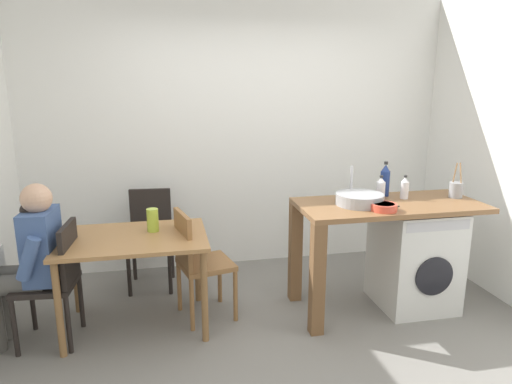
% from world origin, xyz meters
% --- Properties ---
extents(ground_plane, '(5.46, 5.46, 0.00)m').
position_xyz_m(ground_plane, '(0.00, 0.00, 0.00)').
color(ground_plane, slate).
extents(wall_back, '(4.60, 0.10, 2.70)m').
position_xyz_m(wall_back, '(0.00, 1.75, 1.35)').
color(wall_back, white).
rests_on(wall_back, ground_plane).
extents(dining_table, '(1.10, 0.76, 0.74)m').
position_xyz_m(dining_table, '(-1.02, 0.56, 0.64)').
color(dining_table, '#9E7042').
rests_on(dining_table, ground_plane).
extents(chair_person_seat, '(0.43, 0.43, 0.90)m').
position_xyz_m(chair_person_seat, '(-1.57, 0.45, 0.51)').
color(chair_person_seat, black).
rests_on(chair_person_seat, ground_plane).
extents(chair_opposite, '(0.48, 0.48, 0.90)m').
position_xyz_m(chair_opposite, '(-0.54, 0.59, 0.51)').
color(chair_opposite, olive).
rests_on(chair_opposite, ground_plane).
extents(chair_spare_by_wall, '(0.43, 0.43, 0.90)m').
position_xyz_m(chair_spare_by_wall, '(-0.91, 1.33, 0.51)').
color(chair_spare_by_wall, black).
rests_on(chair_spare_by_wall, ground_plane).
extents(seated_person, '(0.51, 0.52, 1.20)m').
position_xyz_m(seated_person, '(-1.73, 0.47, 0.67)').
color(seated_person, '#595651').
rests_on(seated_person, ground_plane).
extents(kitchen_counter, '(1.50, 0.68, 0.92)m').
position_xyz_m(kitchen_counter, '(0.81, 0.46, 0.76)').
color(kitchen_counter, brown).
rests_on(kitchen_counter, ground_plane).
extents(washing_machine, '(0.60, 0.61, 0.86)m').
position_xyz_m(washing_machine, '(1.28, 0.45, 0.43)').
color(washing_machine, silver).
rests_on(washing_machine, ground_plane).
extents(sink_basin, '(0.38, 0.38, 0.09)m').
position_xyz_m(sink_basin, '(0.76, 0.46, 0.97)').
color(sink_basin, '#9EA0A5').
rests_on(sink_basin, kitchen_counter).
extents(tap, '(0.02, 0.02, 0.28)m').
position_xyz_m(tap, '(0.76, 0.64, 1.06)').
color(tap, '#B2B2B7').
rests_on(tap, kitchen_counter).
extents(bottle_tall_green, '(0.07, 0.07, 0.20)m').
position_xyz_m(bottle_tall_green, '(1.01, 0.60, 1.01)').
color(bottle_tall_green, silver).
rests_on(bottle_tall_green, kitchen_counter).
extents(bottle_squat_brown, '(0.08, 0.08, 0.30)m').
position_xyz_m(bottle_squat_brown, '(1.08, 0.69, 1.05)').
color(bottle_squat_brown, navy).
rests_on(bottle_squat_brown, kitchen_counter).
extents(bottle_clear_small, '(0.07, 0.07, 0.20)m').
position_xyz_m(bottle_clear_small, '(1.20, 0.56, 1.01)').
color(bottle_clear_small, silver).
rests_on(bottle_clear_small, kitchen_counter).
extents(mixing_bowl, '(0.20, 0.20, 0.06)m').
position_xyz_m(mixing_bowl, '(0.86, 0.26, 0.95)').
color(mixing_bowl, '#D84C38').
rests_on(mixing_bowl, kitchen_counter).
extents(utensil_crock, '(0.11, 0.11, 0.30)m').
position_xyz_m(utensil_crock, '(1.65, 0.51, 0.99)').
color(utensil_crock, gray).
rests_on(utensil_crock, kitchen_counter).
extents(vase, '(0.09, 0.09, 0.18)m').
position_xyz_m(vase, '(-0.87, 0.66, 0.83)').
color(vase, '#A8C63D').
rests_on(vase, dining_table).
extents(scissors, '(0.15, 0.06, 0.01)m').
position_xyz_m(scissors, '(0.97, 0.36, 0.92)').
color(scissors, '#B2B2B7').
rests_on(scissors, kitchen_counter).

